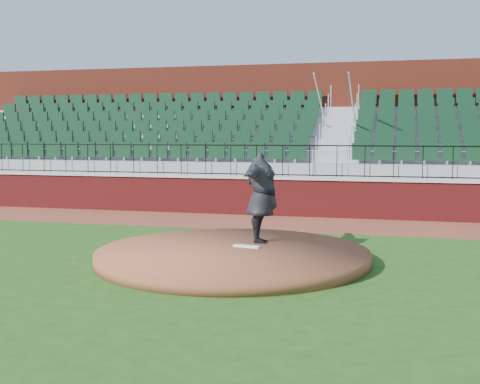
# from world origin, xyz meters

# --- Properties ---
(ground) EXTENTS (90.00, 90.00, 0.00)m
(ground) POSITION_xyz_m (0.00, 0.00, 0.00)
(ground) COLOR #1F4814
(ground) RESTS_ON ground
(warning_track) EXTENTS (34.00, 3.20, 0.01)m
(warning_track) POSITION_xyz_m (0.00, 5.40, 0.01)
(warning_track) COLOR brown
(warning_track) RESTS_ON ground
(field_wall) EXTENTS (34.00, 0.35, 1.20)m
(field_wall) POSITION_xyz_m (0.00, 7.00, 0.60)
(field_wall) COLOR maroon
(field_wall) RESTS_ON ground
(wall_cap) EXTENTS (34.00, 0.45, 0.10)m
(wall_cap) POSITION_xyz_m (0.00, 7.00, 1.25)
(wall_cap) COLOR #B7B7B7
(wall_cap) RESTS_ON field_wall
(wall_railing) EXTENTS (34.00, 0.05, 1.00)m
(wall_railing) POSITION_xyz_m (0.00, 7.00, 1.80)
(wall_railing) COLOR black
(wall_railing) RESTS_ON wall_cap
(seating_stands) EXTENTS (34.00, 5.10, 4.60)m
(seating_stands) POSITION_xyz_m (0.00, 9.72, 2.30)
(seating_stands) COLOR gray
(seating_stands) RESTS_ON ground
(concourse_wall) EXTENTS (34.00, 0.50, 5.50)m
(concourse_wall) POSITION_xyz_m (0.00, 12.52, 2.75)
(concourse_wall) COLOR maroon
(concourse_wall) RESTS_ON ground
(pitchers_mound) EXTENTS (5.78, 5.78, 0.25)m
(pitchers_mound) POSITION_xyz_m (0.31, -0.29, 0.12)
(pitchers_mound) COLOR brown
(pitchers_mound) RESTS_ON ground
(pitching_rubber) EXTENTS (0.60, 0.24, 0.04)m
(pitching_rubber) POSITION_xyz_m (0.52, 0.06, 0.27)
(pitching_rubber) COLOR white
(pitching_rubber) RESTS_ON pitchers_mound
(pitcher) EXTENTS (0.83, 2.53, 2.03)m
(pitcher) POSITION_xyz_m (0.71, 0.71, 1.27)
(pitcher) COLOR black
(pitcher) RESTS_ON pitchers_mound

